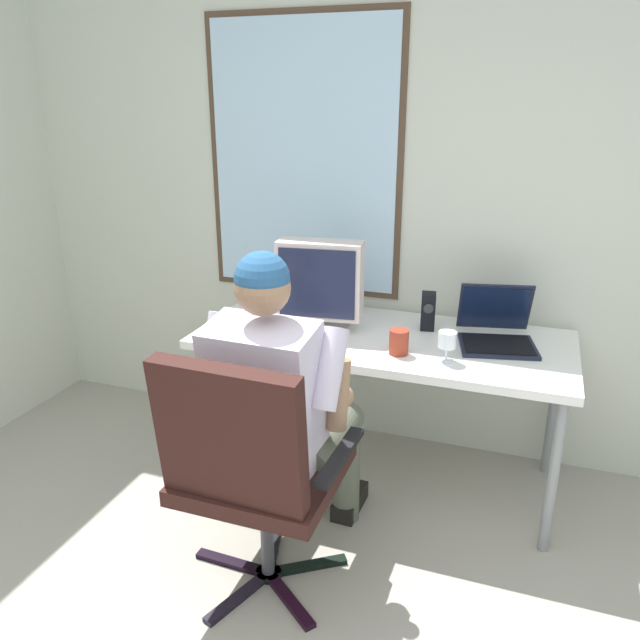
# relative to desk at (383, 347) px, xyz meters

# --- Properties ---
(wall_rear) EXTENTS (4.51, 0.08, 2.54)m
(wall_rear) POSITION_rel_desk_xyz_m (0.06, 0.42, 0.61)
(wall_rear) COLOR beige
(wall_rear) RESTS_ON ground
(desk) EXTENTS (1.67, 0.73, 0.73)m
(desk) POSITION_rel_desk_xyz_m (0.00, 0.00, 0.00)
(desk) COLOR gray
(desk) RESTS_ON ground
(office_chair) EXTENTS (0.64, 0.61, 0.99)m
(office_chair) POSITION_rel_desk_xyz_m (-0.23, -0.92, -0.10)
(office_chair) COLOR black
(office_chair) RESTS_ON ground
(person_seated) EXTENTS (0.54, 0.76, 1.28)m
(person_seated) POSITION_rel_desk_xyz_m (-0.22, -0.66, 0.01)
(person_seated) COLOR #525748
(person_seated) RESTS_ON ground
(crt_monitor) EXTENTS (0.40, 0.25, 0.41)m
(crt_monitor) POSITION_rel_desk_xyz_m (-0.30, -0.01, 0.28)
(crt_monitor) COLOR beige
(crt_monitor) RESTS_ON desk
(laptop) EXTENTS (0.38, 0.41, 0.25)m
(laptop) POSITION_rel_desk_xyz_m (0.48, 0.10, 0.12)
(laptop) COLOR black
(laptop) RESTS_ON desk
(wine_glass) EXTENTS (0.07, 0.07, 0.13)m
(wine_glass) POSITION_rel_desk_xyz_m (0.31, -0.19, 0.14)
(wine_glass) COLOR silver
(wine_glass) RESTS_ON desk
(desk_speaker) EXTENTS (0.08, 0.09, 0.17)m
(desk_speaker) POSITION_rel_desk_xyz_m (0.17, 0.15, 0.14)
(desk_speaker) COLOR black
(desk_speaker) RESTS_ON desk
(coffee_mug) EXTENTS (0.08, 0.08, 0.11)m
(coffee_mug) POSITION_rel_desk_xyz_m (0.11, -0.18, 0.11)
(coffee_mug) COLOR maroon
(coffee_mug) RESTS_ON desk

